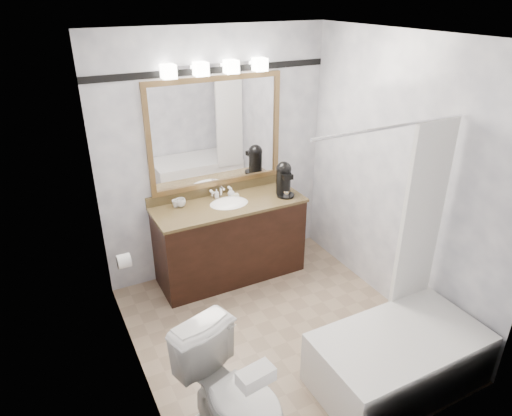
% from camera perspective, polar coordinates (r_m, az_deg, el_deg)
% --- Properties ---
extents(room, '(2.42, 2.62, 2.52)m').
position_cam_1_polar(room, '(3.57, 3.14, 0.26)').
color(room, '#9E856B').
rests_on(room, ground).
extents(vanity, '(1.53, 0.58, 0.97)m').
position_cam_1_polar(vanity, '(4.75, -3.27, -3.84)').
color(vanity, black).
rests_on(vanity, ground).
extents(mirror, '(1.40, 0.04, 1.10)m').
position_cam_1_polar(mirror, '(4.56, -5.00, 9.31)').
color(mirror, olive).
rests_on(mirror, room).
extents(vanity_light_bar, '(1.02, 0.14, 0.12)m').
position_cam_1_polar(vanity_light_bar, '(4.37, -5.04, 17.11)').
color(vanity_light_bar, silver).
rests_on(vanity_light_bar, room).
extents(accent_stripe, '(2.40, 0.01, 0.06)m').
position_cam_1_polar(accent_stripe, '(4.44, -5.37, 16.79)').
color(accent_stripe, black).
rests_on(accent_stripe, room).
extents(bathtub, '(1.30, 0.75, 1.96)m').
position_cam_1_polar(bathtub, '(3.82, 17.47, -16.63)').
color(bathtub, white).
rests_on(bathtub, ground).
extents(tp_roll, '(0.11, 0.12, 0.12)m').
position_cam_1_polar(tp_roll, '(4.05, -16.19, -6.37)').
color(tp_roll, white).
rests_on(tp_roll, room).
extents(toilet, '(0.67, 0.90, 0.82)m').
position_cam_1_polar(toilet, '(3.19, -2.75, -22.36)').
color(toilet, white).
rests_on(toilet, ground).
extents(tissue_box, '(0.22, 0.14, 0.09)m').
position_cam_1_polar(tissue_box, '(2.67, -0.02, -20.29)').
color(tissue_box, white).
rests_on(tissue_box, toilet).
extents(coffee_maker, '(0.18, 0.23, 0.35)m').
position_cam_1_polar(coffee_maker, '(4.69, 3.50, 3.77)').
color(coffee_maker, black).
rests_on(coffee_maker, vanity).
extents(cup_left, '(0.11, 0.11, 0.08)m').
position_cam_1_polar(cup_left, '(4.53, -9.42, 0.67)').
color(cup_left, white).
rests_on(cup_left, vanity).
extents(cup_right, '(0.08, 0.08, 0.07)m').
position_cam_1_polar(cup_right, '(4.53, -9.98, 0.56)').
color(cup_right, white).
rests_on(cup_right, vanity).
extents(soap_bottle_a, '(0.05, 0.05, 0.09)m').
position_cam_1_polar(soap_bottle_a, '(4.67, -4.95, 1.82)').
color(soap_bottle_a, white).
rests_on(soap_bottle_a, vanity).
extents(soap_bottle_b, '(0.08, 0.08, 0.09)m').
position_cam_1_polar(soap_bottle_b, '(4.69, -3.13, 1.99)').
color(soap_bottle_b, white).
rests_on(soap_bottle_b, vanity).
extents(soap_bar, '(0.09, 0.06, 0.03)m').
position_cam_1_polar(soap_bar, '(4.69, -2.71, 1.58)').
color(soap_bar, beige).
rests_on(soap_bar, vanity).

